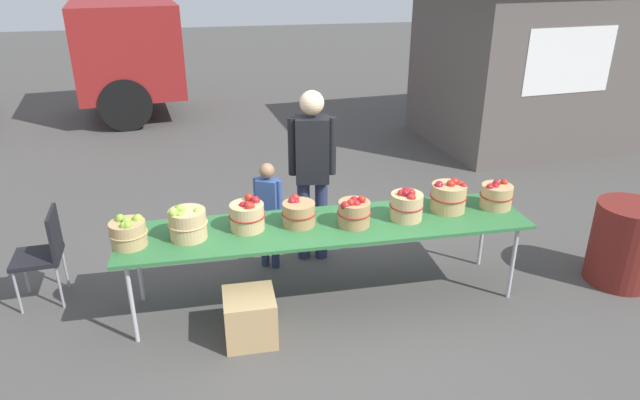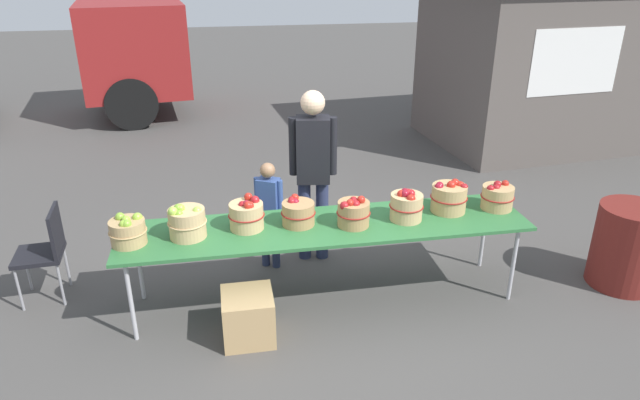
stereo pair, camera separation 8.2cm
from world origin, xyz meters
TOP-DOWN VIEW (x-y plane):
  - ground_plane at (0.00, 0.00)m, footprint 40.00×40.00m
  - market_table at (0.00, 0.00)m, footprint 3.50×0.76m
  - apple_basket_green_0 at (-1.62, -0.05)m, footprint 0.30×0.30m
  - apple_basket_green_1 at (-1.16, -0.02)m, footprint 0.32×0.32m
  - apple_basket_red_0 at (-0.67, 0.05)m, footprint 0.31×0.31m
  - apple_basket_red_1 at (-0.24, 0.05)m, footprint 0.30×0.30m
  - apple_basket_red_2 at (0.22, -0.05)m, footprint 0.29×0.29m
  - apple_basket_red_3 at (0.70, -0.02)m, footprint 0.30×0.30m
  - apple_basket_red_4 at (1.13, 0.08)m, footprint 0.33×0.33m
  - apple_basket_red_5 at (1.59, 0.05)m, footprint 0.30×0.30m
  - vendor_adult at (0.02, 0.78)m, footprint 0.45×0.27m
  - child_customer at (-0.43, 0.68)m, footprint 0.26×0.22m
  - food_kiosk at (4.12, 4.03)m, footprint 3.76×3.22m
  - folding_chair at (-2.42, 0.48)m, footprint 0.42×0.42m
  - trash_barrel at (2.80, -0.24)m, footprint 0.61×0.61m
  - produce_crate at (-0.72, -0.44)m, footprint 0.41×0.41m

SIDE VIEW (x-z plane):
  - ground_plane at x=0.00m, z-range 0.00..0.00m
  - produce_crate at x=-0.72m, z-range 0.00..0.41m
  - trash_barrel at x=2.80m, z-range 0.00..0.79m
  - folding_chair at x=-2.42m, z-range 0.08..0.94m
  - child_customer at x=-0.43m, z-range 0.10..1.19m
  - market_table at x=0.00m, z-range 0.34..1.09m
  - apple_basket_red_1 at x=-0.24m, z-range 0.74..0.98m
  - apple_basket_green_0 at x=-1.62m, z-range 0.74..0.99m
  - apple_basket_red_5 at x=1.59m, z-range 0.73..0.99m
  - apple_basket_red_2 at x=0.22m, z-range 0.74..1.01m
  - apple_basket_red_0 at x=-0.67m, z-range 0.73..1.02m
  - apple_basket_green_1 at x=-1.16m, z-range 0.73..1.03m
  - apple_basket_red_3 at x=0.70m, z-range 0.74..1.03m
  - apple_basket_red_4 at x=1.13m, z-range 0.74..1.03m
  - vendor_adult at x=0.02m, z-range 0.15..1.89m
  - food_kiosk at x=4.12m, z-range 0.01..2.75m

